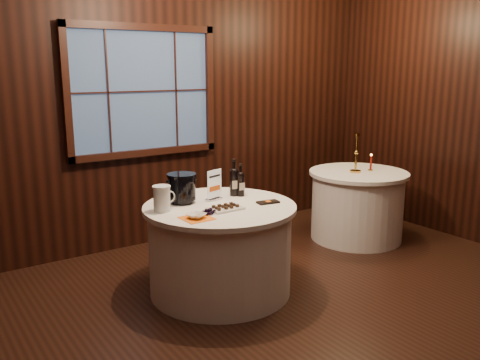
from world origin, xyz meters
TOP-DOWN VIEW (x-y plane):
  - ground at (0.00, 0.00)m, footprint 6.00×6.00m
  - back_wall at (0.00, 2.48)m, footprint 6.00×0.10m
  - main_table at (0.00, 1.00)m, footprint 1.28×1.28m
  - side_table at (2.00, 1.30)m, footprint 1.08×1.08m
  - sign_stand at (0.05, 1.16)m, footprint 0.17×0.12m
  - port_bottle_left at (0.28, 1.20)m, footprint 0.08×0.09m
  - port_bottle_right at (0.32, 1.15)m, footprint 0.07×0.08m
  - ice_bucket at (-0.23, 1.24)m, footprint 0.25×0.25m
  - chocolate_plate at (-0.04, 0.86)m, footprint 0.28×0.19m
  - chocolate_box at (0.37, 0.82)m, footprint 0.20×0.12m
  - grape_bunch at (-0.21, 0.81)m, footprint 0.19×0.08m
  - glass_pitcher at (-0.48, 1.10)m, footprint 0.19×0.15m
  - orange_napkin at (-0.35, 0.77)m, footprint 0.23×0.23m
  - cracker_bowl at (-0.35, 0.77)m, footprint 0.18×0.18m
  - brass_candlestick at (1.94, 1.29)m, footprint 0.12×0.12m
  - red_candle at (2.13, 1.25)m, footprint 0.05×0.05m

SIDE VIEW (x-z plane):
  - ground at x=0.00m, z-range 0.00..0.00m
  - main_table at x=0.00m, z-range 0.00..0.77m
  - side_table at x=2.00m, z-range 0.00..0.77m
  - orange_napkin at x=-0.35m, z-range 0.77..0.77m
  - chocolate_box at x=0.37m, z-range 0.77..0.79m
  - chocolate_plate at x=-0.04m, z-range 0.77..0.81m
  - cracker_bowl at x=-0.35m, z-range 0.77..0.81m
  - grape_bunch at x=-0.21m, z-range 0.77..0.81m
  - red_candle at x=2.13m, z-range 0.75..0.94m
  - sign_stand at x=0.05m, z-range 0.73..1.00m
  - glass_pitcher at x=-0.48m, z-range 0.77..0.98m
  - port_bottle_right at x=0.32m, z-range 0.75..1.04m
  - ice_bucket at x=-0.23m, z-range 0.78..1.03m
  - port_bottle_left at x=0.28m, z-range 0.75..1.08m
  - brass_candlestick at x=1.94m, z-range 0.71..1.14m
  - back_wall at x=0.00m, z-range 0.04..3.04m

